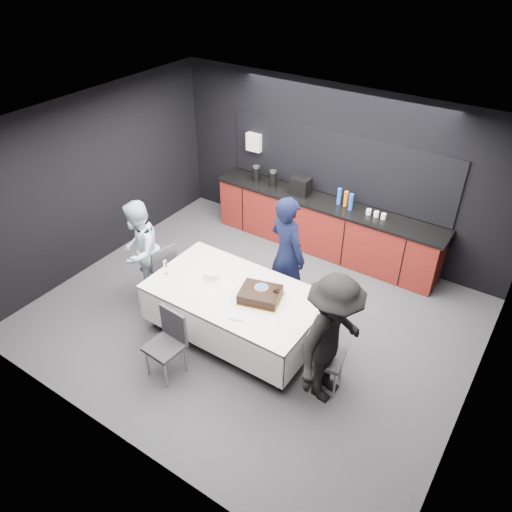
{
  "coord_description": "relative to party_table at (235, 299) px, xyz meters",
  "views": [
    {
      "loc": [
        3.11,
        -4.54,
        4.92
      ],
      "look_at": [
        0.0,
        0.1,
        1.05
      ],
      "focal_mm": 35.0,
      "sensor_mm": 36.0,
      "label": 1
    }
  ],
  "objects": [
    {
      "name": "person_center",
      "position": [
        0.23,
        0.95,
        0.27
      ],
      "size": [
        0.78,
        0.64,
        1.82
      ],
      "primitive_type": "imported",
      "rotation": [
        0.0,
        0.0,
        2.77
      ],
      "color": "black",
      "rests_on": "ground"
    },
    {
      "name": "person_left",
      "position": [
        -1.7,
        -0.05,
        0.15
      ],
      "size": [
        0.87,
        0.95,
        1.59
      ],
      "primitive_type": "imported",
      "rotation": [
        0.0,
        0.0,
        -1.14
      ],
      "color": "silver",
      "rests_on": "ground"
    },
    {
      "name": "loose_plate_near",
      "position": [
        -0.39,
        -0.38,
        0.14
      ],
      "size": [
        0.18,
        0.18,
        0.01
      ],
      "primitive_type": "cylinder",
      "color": "white",
      "rests_on": "party_table"
    },
    {
      "name": "fork_pile",
      "position": [
        0.33,
        -0.43,
        0.15
      ],
      "size": [
        0.2,
        0.16,
        0.03
      ],
      "primitive_type": "cube",
      "rotation": [
        0.0,
        0.0,
        0.38
      ],
      "color": "white",
      "rests_on": "party_table"
    },
    {
      "name": "loose_plate_far",
      "position": [
        0.1,
        0.47,
        0.14
      ],
      "size": [
        0.2,
        0.2,
        0.01
      ],
      "primitive_type": "cylinder",
      "color": "white",
      "rests_on": "party_table"
    },
    {
      "name": "plate_stack",
      "position": [
        -0.43,
        0.07,
        0.19
      ],
      "size": [
        0.21,
        0.21,
        0.1
      ],
      "primitive_type": "cylinder",
      "color": "white",
      "rests_on": "party_table"
    },
    {
      "name": "chair_right",
      "position": [
        1.36,
        -0.13,
        -0.11
      ],
      "size": [
        0.49,
        0.49,
        0.92
      ],
      "color": "#2C2C31",
      "rests_on": "ground"
    },
    {
      "name": "kitchenette",
      "position": [
        -0.02,
        2.62,
        -0.1
      ],
      "size": [
        4.1,
        0.64,
        2.05
      ],
      "color": "#5F130F",
      "rests_on": "ground"
    },
    {
      "name": "loose_plate_right_b",
      "position": [
        0.75,
        -0.27,
        0.14
      ],
      "size": [
        0.21,
        0.21,
        0.01
      ],
      "primitive_type": "cylinder",
      "color": "white",
      "rests_on": "party_table"
    },
    {
      "name": "chair_near",
      "position": [
        -0.31,
        -1.0,
        -0.11
      ],
      "size": [
        0.45,
        0.45,
        0.92
      ],
      "color": "#2C2C31",
      "rests_on": "ground"
    },
    {
      "name": "ground",
      "position": [
        0.0,
        0.4,
        -0.64
      ],
      "size": [
        6.0,
        6.0,
        0.0
      ],
      "primitive_type": "plane",
      "color": "#3F3E43",
      "rests_on": "ground"
    },
    {
      "name": "chair_left",
      "position": [
        -1.42,
        0.08,
        -0.11
      ],
      "size": [
        0.51,
        0.51,
        0.92
      ],
      "color": "#2C2C31",
      "rests_on": "ground"
    },
    {
      "name": "person_right",
      "position": [
        1.53,
        -0.22,
        0.24
      ],
      "size": [
        0.76,
        1.2,
        1.76
      ],
      "primitive_type": "imported",
      "rotation": [
        0.0,
        0.0,
        1.47
      ],
      "color": "black",
      "rests_on": "ground"
    },
    {
      "name": "party_table",
      "position": [
        0.0,
        0.0,
        0.0
      ],
      "size": [
        2.32,
        1.32,
        0.78
      ],
      "color": "#99999E",
      "rests_on": "ground"
    },
    {
      "name": "cake_assembly",
      "position": [
        0.37,
        0.05,
        0.21
      ],
      "size": [
        0.65,
        0.58,
        0.17
      ],
      "color": "gold",
      "rests_on": "party_table"
    },
    {
      "name": "loose_plate_right_a",
      "position": [
        0.67,
        0.2,
        0.14
      ],
      "size": [
        0.21,
        0.21,
        0.01
      ],
      "primitive_type": "cylinder",
      "color": "white",
      "rests_on": "party_table"
    },
    {
      "name": "champagne_flute",
      "position": [
        -1.01,
        -0.23,
        0.3
      ],
      "size": [
        0.06,
        0.06,
        0.22
      ],
      "color": "white",
      "rests_on": "party_table"
    },
    {
      "name": "room_shell",
      "position": [
        0.0,
        0.4,
        1.22
      ],
      "size": [
        6.04,
        5.04,
        2.82
      ],
      "color": "white",
      "rests_on": "ground"
    }
  ]
}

